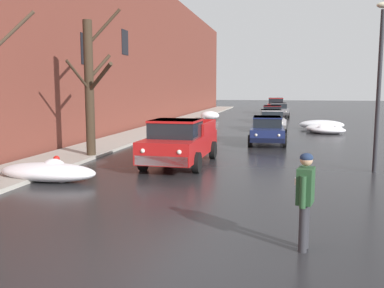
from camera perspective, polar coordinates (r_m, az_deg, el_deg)
name	(u,v)px	position (r m, az deg, el deg)	size (l,w,h in m)	color
ground_plane	(140,261)	(7.39, -6.99, -15.44)	(200.00, 200.00, 0.00)	#232326
left_sidewalk_slab	(137,135)	(26.09, -7.41, 1.27)	(2.47, 80.00, 0.13)	#A8A399
brick_townhouse_facade	(108,42)	(26.71, -11.23, 13.32)	(0.63, 80.00, 11.29)	brown
snow_bank_near_corner_left	(181,128)	(27.41, -1.54, 2.23)	(2.87, 1.30, 0.72)	white
snow_bank_along_left_kerb	(328,130)	(28.31, 17.97, 1.81)	(2.15, 1.33, 0.55)	white
snow_bank_mid_block_left	(50,172)	(13.91, -18.69, -3.58)	(3.17, 1.24, 0.69)	white
snow_bank_near_corner_right	(322,125)	(31.11, 17.13, 2.48)	(3.08, 1.38, 0.67)	white
snow_bank_along_right_kerb	(209,116)	(39.00, 2.28, 3.84)	(1.71, 1.20, 0.80)	white
snow_bank_far_right_pile	(322,128)	(29.08, 17.14, 2.04)	(2.10, 1.49, 0.60)	white
bare_tree_second_along_sidewalk	(90,87)	(17.80, -13.57, 7.56)	(1.80, 2.28, 6.09)	#382B1E
pickup_truck_red_approaching_near_lane	(180,142)	(15.93, -1.64, 0.32)	(2.22, 5.17, 1.76)	red
sedan_darkblue_parked_kerbside_close	(267,129)	(22.36, 10.11, 1.95)	(2.01, 4.18, 1.42)	navy
sedan_silver_parked_kerbside_mid	(271,120)	(29.48, 10.68, 3.25)	(2.12, 4.07, 1.42)	#B7B7BC
sedan_maroon_parked_far_down_block	(272,113)	(37.01, 10.79, 4.10)	(1.95, 4.30, 1.42)	maroon
sedan_grey_queued_behind_truck	(278,110)	(43.66, 11.60, 4.58)	(2.22, 4.32, 1.42)	slate
suv_red_at_far_intersection	(276,105)	(49.54, 11.25, 5.19)	(2.15, 4.77, 1.82)	red
pedestrian_with_coffee	(305,194)	(7.75, 15.05, -6.50)	(0.36, 0.64, 1.76)	#2D2D33
fire_hydrant	(57,166)	(14.45, -17.81, -2.89)	(0.42, 0.22, 0.71)	red
street_lamp_post	(379,78)	(15.74, 24.00, 8.09)	(0.44, 0.24, 5.72)	#28282D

